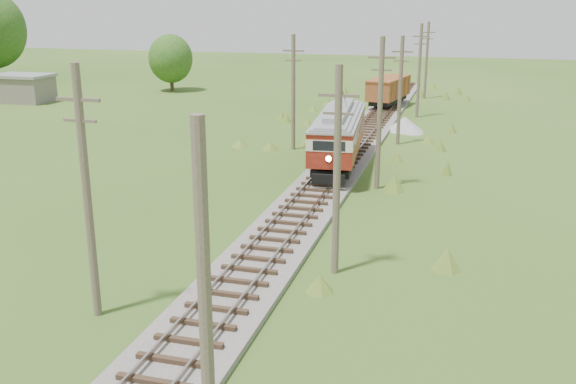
% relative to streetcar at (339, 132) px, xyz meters
% --- Properties ---
extents(railbed_main, '(3.60, 96.00, 0.57)m').
position_rel_streetcar_xyz_m(railbed_main, '(-0.00, -1.03, -2.37)').
color(railbed_main, '#605B54').
rests_on(railbed_main, ground).
extents(streetcar, '(3.95, 12.10, 5.48)m').
position_rel_streetcar_xyz_m(streetcar, '(0.00, 0.00, 0.00)').
color(streetcar, black).
rests_on(streetcar, ground).
extents(gondola, '(3.92, 8.30, 2.65)m').
position_rel_streetcar_xyz_m(gondola, '(-0.00, 26.62, -0.57)').
color(gondola, black).
rests_on(gondola, ground).
extents(gravel_pile, '(3.42, 3.62, 1.24)m').
position_rel_streetcar_xyz_m(gravel_pile, '(3.08, 14.51, -1.98)').
color(gravel_pile, gray).
rests_on(gravel_pile, ground).
extents(utility_pole_r_1, '(0.30, 0.30, 8.80)m').
position_rel_streetcar_xyz_m(utility_pole_r_1, '(3.10, -30.03, 1.83)').
color(utility_pole_r_1, brown).
rests_on(utility_pole_r_1, ground).
extents(utility_pole_r_2, '(1.60, 0.30, 8.60)m').
position_rel_streetcar_xyz_m(utility_pole_r_2, '(3.30, -17.03, 1.86)').
color(utility_pole_r_2, brown).
rests_on(utility_pole_r_2, ground).
extents(utility_pole_r_3, '(1.60, 0.30, 9.00)m').
position_rel_streetcar_xyz_m(utility_pole_r_3, '(3.20, -4.03, 2.06)').
color(utility_pole_r_3, brown).
rests_on(utility_pole_r_3, ground).
extents(utility_pole_r_4, '(1.60, 0.30, 8.40)m').
position_rel_streetcar_xyz_m(utility_pole_r_4, '(3.00, 8.97, 1.76)').
color(utility_pole_r_4, brown).
rests_on(utility_pole_r_4, ground).
extents(utility_pole_r_5, '(1.60, 0.30, 8.90)m').
position_rel_streetcar_xyz_m(utility_pole_r_5, '(3.40, 21.97, 2.01)').
color(utility_pole_r_5, brown).
rests_on(utility_pole_r_5, ground).
extents(utility_pole_r_6, '(1.60, 0.30, 8.70)m').
position_rel_streetcar_xyz_m(utility_pole_r_6, '(3.20, 34.97, 1.91)').
color(utility_pole_r_6, brown).
rests_on(utility_pole_r_6, ground).
extents(utility_pole_l_a, '(1.60, 0.30, 9.00)m').
position_rel_streetcar_xyz_m(utility_pole_l_a, '(-4.20, -23.03, 2.06)').
color(utility_pole_l_a, brown).
rests_on(utility_pole_l_a, ground).
extents(utility_pole_l_b, '(1.60, 0.30, 8.60)m').
position_rel_streetcar_xyz_m(utility_pole_l_b, '(-4.50, 4.97, 1.86)').
color(utility_pole_l_b, brown).
rests_on(utility_pole_l_b, ground).
extents(tree_mid_a, '(5.46, 5.46, 7.03)m').
position_rel_streetcar_xyz_m(tree_mid_a, '(-28.00, 32.97, 1.46)').
color(tree_mid_a, '#38281C').
rests_on(tree_mid_a, ground).
extents(shed, '(6.40, 4.40, 3.10)m').
position_rel_streetcar_xyz_m(shed, '(-40.00, 19.97, -0.99)').
color(shed, slate).
rests_on(shed, ground).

